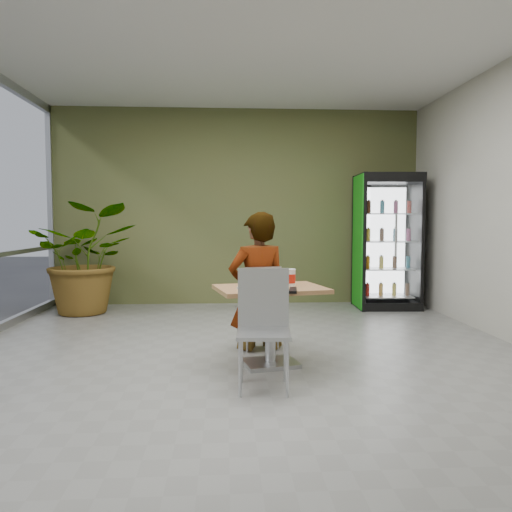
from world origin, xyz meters
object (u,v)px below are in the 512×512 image
object	(u,v)px
dining_table	(270,309)
seated_woman	(258,295)
beverage_fridge	(387,241)
chair_near	(263,318)
potted_plant	(87,258)
cafeteria_tray	(274,290)
chair_far	(260,301)
soda_cup	(291,278)

from	to	relation	value
dining_table	seated_woman	bearing A→B (deg)	97.23
dining_table	beverage_fridge	world-z (taller)	beverage_fridge
dining_table	chair_near	size ratio (longest dim) A/B	1.15
dining_table	potted_plant	size ratio (longest dim) A/B	0.68
chair_near	cafeteria_tray	size ratio (longest dim) A/B	2.44
beverage_fridge	chair_far	bearing A→B (deg)	-128.66
dining_table	seated_woman	distance (m)	0.63
chair_far	cafeteria_tray	xyz separation A→B (m)	(0.06, -0.88, 0.24)
chair_near	soda_cup	xyz separation A→B (m)	(0.31, 0.63, 0.26)
chair_far	chair_near	distance (m)	1.16
beverage_fridge	potted_plant	size ratio (longest dim) A/B	1.28
soda_cup	beverage_fridge	bearing A→B (deg)	57.39
beverage_fridge	cafeteria_tray	bearing A→B (deg)	-119.52
chair_near	cafeteria_tray	xyz separation A→B (m)	(0.11, 0.27, 0.19)
chair_near	seated_woman	distance (m)	1.20
dining_table	chair_far	bearing A→B (deg)	95.40
chair_far	chair_near	world-z (taller)	chair_near
beverage_fridge	dining_table	bearing A→B (deg)	-122.02
soda_cup	beverage_fridge	distance (m)	3.56
seated_woman	chair_near	bearing A→B (deg)	73.68
potted_plant	cafeteria_tray	bearing A→B (deg)	-51.83
chair_near	potted_plant	size ratio (longest dim) A/B	0.59
seated_woman	beverage_fridge	bearing A→B (deg)	-147.05
potted_plant	seated_woman	bearing A→B (deg)	-43.01
soda_cup	chair_near	bearing A→B (deg)	-116.22
cafeteria_tray	chair_far	bearing A→B (deg)	93.95
chair_far	soda_cup	distance (m)	0.66
chair_near	beverage_fridge	size ratio (longest dim) A/B	0.46
soda_cup	cafeteria_tray	xyz separation A→B (m)	(-0.19, -0.35, -0.07)
dining_table	chair_near	world-z (taller)	chair_near
soda_cup	potted_plant	distance (m)	3.88
seated_woman	soda_cup	size ratio (longest dim) A/B	10.84
chair_far	soda_cup	world-z (taller)	soda_cup
dining_table	beverage_fridge	size ratio (longest dim) A/B	0.53
potted_plant	chair_far	bearing A→B (deg)	-43.24
dining_table	cafeteria_tray	size ratio (longest dim) A/B	2.80
chair_near	seated_woman	world-z (taller)	seated_woman
chair_far	seated_woman	bearing A→B (deg)	-74.23
chair_far	beverage_fridge	world-z (taller)	beverage_fridge
chair_far	potted_plant	distance (m)	3.34
dining_table	potted_plant	xyz separation A→B (m)	(-2.48, 2.86, 0.28)
potted_plant	soda_cup	bearing A→B (deg)	-46.35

